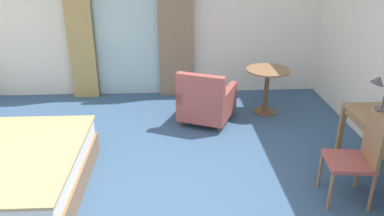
# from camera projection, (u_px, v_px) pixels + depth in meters

# --- Properties ---
(ground) EXTENTS (6.42, 7.22, 0.10)m
(ground) POSITION_uv_depth(u_px,v_px,m) (149.00, 212.00, 3.89)
(ground) COLOR #38567A
(wall_back) EXTENTS (6.02, 0.12, 2.68)m
(wall_back) POSITION_uv_depth(u_px,v_px,m) (154.00, 17.00, 6.40)
(wall_back) COLOR white
(wall_back) RESTS_ON ground
(balcony_glass_door) EXTENTS (1.13, 0.02, 2.36)m
(balcony_glass_door) POSITION_uv_depth(u_px,v_px,m) (128.00, 28.00, 6.37)
(balcony_glass_door) COLOR silver
(balcony_glass_door) RESTS_ON ground
(curtain_panel_left) EXTENTS (0.43, 0.10, 2.48)m
(curtain_panel_left) POSITION_uv_depth(u_px,v_px,m) (79.00, 26.00, 6.21)
(curtain_panel_left) COLOR tan
(curtain_panel_left) RESTS_ON ground
(curtain_panel_right) EXTENTS (0.56, 0.10, 2.48)m
(curtain_panel_right) POSITION_uv_depth(u_px,v_px,m) (175.00, 25.00, 6.30)
(curtain_panel_right) COLOR #897056
(curtain_panel_right) RESTS_ON ground
(desk_chair) EXTENTS (0.49, 0.49, 0.96)m
(desk_chair) POSITION_uv_depth(u_px,v_px,m) (359.00, 155.00, 3.81)
(desk_chair) COLOR #9E4C47
(desk_chair) RESTS_ON ground
(desk_lamp) EXTENTS (0.25, 0.18, 0.41)m
(desk_lamp) POSITION_uv_depth(u_px,v_px,m) (379.00, 85.00, 4.17)
(desk_lamp) COLOR #4C4C51
(desk_lamp) RESTS_ON writing_desk
(armchair_by_window) EXTENTS (0.96, 1.01, 0.83)m
(armchair_by_window) POSITION_uv_depth(u_px,v_px,m) (206.00, 102.00, 5.61)
(armchair_by_window) COLOR #9E4C47
(armchair_by_window) RESTS_ON ground
(round_cafe_table) EXTENTS (0.66, 0.66, 0.72)m
(round_cafe_table) POSITION_uv_depth(u_px,v_px,m) (267.00, 81.00, 5.85)
(round_cafe_table) COLOR olive
(round_cafe_table) RESTS_ON ground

